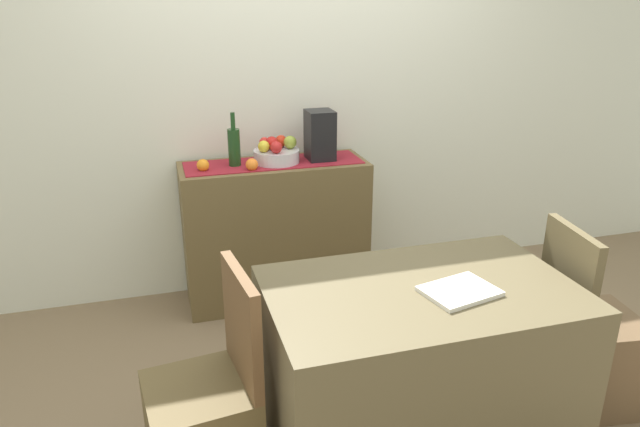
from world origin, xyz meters
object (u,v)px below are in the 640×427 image
fruit_bowl (276,156)px  open_book (460,291)px  chair_near_window (206,425)px  sideboard_console (276,232)px  chair_by_corner (588,352)px  coffee_maker (320,136)px  wine_bottle (234,147)px  dining_table (416,365)px

fruit_bowl → open_book: bearing=-75.3°
open_book → chair_near_window: size_ratio=0.31×
sideboard_console → chair_by_corner: 1.87m
coffee_maker → fruit_bowl: bearing=180.0°
sideboard_console → coffee_maker: coffee_maker is taller
fruit_bowl → chair_by_corner: 1.97m
wine_bottle → coffee_maker: 0.52m
fruit_bowl → chair_by_corner: size_ratio=0.31×
wine_bottle → coffee_maker: bearing=0.0°
dining_table → open_book: open_book is taller
chair_near_window → sideboard_console: bearing=67.7°
fruit_bowl → dining_table: bearing=-79.0°
fruit_bowl → wine_bottle: bearing=180.0°
wine_bottle → open_book: wine_bottle is taller
sideboard_console → open_book: 1.61m
chair_by_corner → sideboard_console: bearing=129.5°
sideboard_console → fruit_bowl: 0.49m
dining_table → coffee_maker: bearing=90.3°
wine_bottle → chair_by_corner: 2.16m
dining_table → open_book: (0.12, -0.09, 0.38)m
open_book → chair_by_corner: (0.77, 0.09, -0.48)m
sideboard_console → open_book: size_ratio=4.03×
open_book → chair_by_corner: bearing=-6.0°
chair_by_corner → coffee_maker: bearing=121.9°
sideboard_console → coffee_maker: (0.29, 0.00, 0.60)m
wine_bottle → coffee_maker: size_ratio=1.05×
wine_bottle → coffee_maker: (0.52, 0.00, 0.03)m
coffee_maker → chair_near_window: size_ratio=0.34×
chair_by_corner → wine_bottle: bearing=134.6°
wine_bottle → chair_near_window: wine_bottle is taller
fruit_bowl → chair_near_window: bearing=-112.9°
wine_bottle → chair_by_corner: (1.42, -1.44, -0.75)m
wine_bottle → dining_table: 1.67m
wine_bottle → open_book: bearing=-66.9°
fruit_bowl → coffee_maker: (0.27, 0.00, 0.11)m
dining_table → fruit_bowl: bearing=101.0°
coffee_maker → chair_near_window: 1.86m
sideboard_console → wine_bottle: bearing=180.0°
fruit_bowl → wine_bottle: size_ratio=0.86×
fruit_bowl → chair_near_window: 1.70m
open_book → chair_near_window: 1.12m
wine_bottle → dining_table: (0.53, -1.44, -0.64)m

